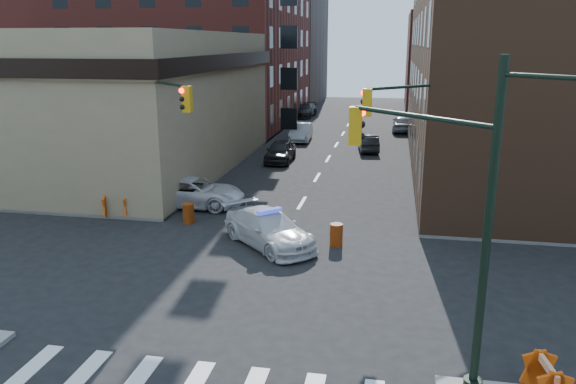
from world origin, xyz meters
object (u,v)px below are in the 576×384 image
at_px(barrel_bank, 188,213).
at_px(barrel_road, 336,235).
at_px(parked_car_enear, 369,143).
at_px(pedestrian_b, 121,197).
at_px(police_car, 269,229).
at_px(barricade_nw_a, 171,198).
at_px(pedestrian_a, 163,196).
at_px(parked_car_wfar, 301,132).
at_px(pickup, 193,192).
at_px(barricade_se_a, 546,380).
at_px(parked_car_wnear, 280,151).

bearing_deg(barrel_bank, barrel_road, -13.73).
height_order(parked_car_enear, pedestrian_b, pedestrian_b).
distance_m(police_car, barricade_nw_a, 7.54).
xyz_separation_m(barrel_road, barrel_bank, (-7.25, 1.77, -0.00)).
bearing_deg(parked_car_enear, police_car, 74.40).
height_order(police_car, pedestrian_a, pedestrian_a).
bearing_deg(pedestrian_b, parked_car_wfar, 62.56).
height_order(pickup, parked_car_enear, pickup).
xyz_separation_m(police_car, parked_car_wfar, (-2.94, 26.00, 0.03)).
xyz_separation_m(pedestrian_b, barrel_bank, (3.62, -0.40, -0.54)).
bearing_deg(pedestrian_a, police_car, -13.06).
relative_size(police_car, barricade_se_a, 4.07).
relative_size(police_car, barrel_bank, 5.28).
height_order(parked_car_wnear, barricade_se_a, parked_car_wnear).
xyz_separation_m(parked_car_wfar, parked_car_enear, (6.04, -3.76, -0.11)).
xyz_separation_m(parked_car_wnear, barrel_road, (5.77, -16.55, -0.28)).
relative_size(parked_car_enear, barrel_bank, 4.15).
bearing_deg(police_car, barrel_bank, 107.84).
height_order(police_car, parked_car_enear, police_car).
relative_size(parked_car_wnear, barricade_nw_a, 3.87).
bearing_deg(barricade_se_a, pickup, 36.88).
distance_m(parked_car_wnear, parked_car_wfar, 8.97).
distance_m(pedestrian_b, barrel_road, 11.10).
bearing_deg(barrel_road, police_car, -170.32).
bearing_deg(pickup, parked_car_wnear, -11.81).
bearing_deg(pickup, barrel_road, -120.62).
relative_size(parked_car_wfar, pedestrian_b, 2.68).
distance_m(pedestrian_a, barrel_bank, 2.15).
bearing_deg(parked_car_enear, parked_car_wnear, 33.00).
bearing_deg(pedestrian_b, pedestrian_a, 6.78).
xyz_separation_m(barrel_road, barricade_se_a, (6.01, -9.80, 0.13)).
height_order(parked_car_wfar, barrel_road, parked_car_wfar).
bearing_deg(police_car, parked_car_wfar, 51.23).
relative_size(pickup, parked_car_wnear, 1.21).
xyz_separation_m(pickup, parked_car_wnear, (2.26, 12.01, 0.01)).
xyz_separation_m(parked_car_wnear, barricade_se_a, (11.78, -26.36, -0.15)).
relative_size(pedestrian_b, barrel_bank, 1.81).
height_order(police_car, barricade_nw_a, police_car).
relative_size(pedestrian_a, pedestrian_b, 0.92).
distance_m(parked_car_enear, pedestrian_b, 22.54).
bearing_deg(pedestrian_b, barrel_bank, -21.38).
xyz_separation_m(pedestrian_a, barricade_se_a, (15.01, -12.73, -0.33)).
bearing_deg(pedestrian_a, barrel_road, -2.21).
bearing_deg(barricade_se_a, pedestrian_b, 47.13).
height_order(parked_car_enear, barricade_nw_a, parked_car_enear).
xyz_separation_m(parked_car_enear, barrel_bank, (-7.53, -19.98, -0.18)).
xyz_separation_m(police_car, parked_car_enear, (3.10, 22.24, -0.08)).
height_order(police_car, pedestrian_b, pedestrian_b).
relative_size(pickup, parked_car_enear, 1.36).
xyz_separation_m(police_car, pedestrian_a, (-6.18, 3.40, 0.21)).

